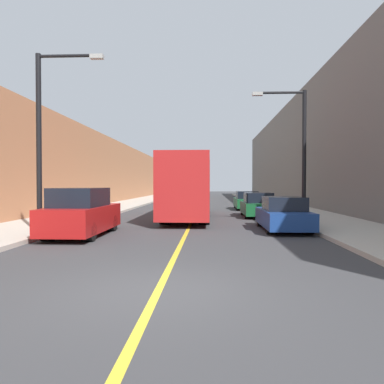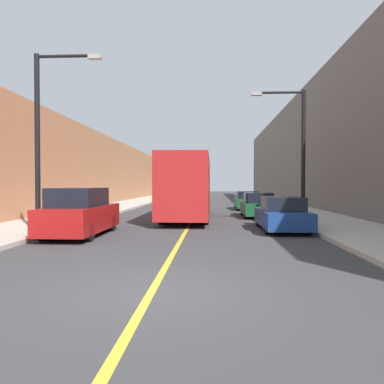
% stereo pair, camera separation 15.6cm
% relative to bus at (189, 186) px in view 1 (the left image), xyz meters
% --- Properties ---
extents(ground_plane, '(200.00, 200.00, 0.00)m').
position_rel_bus_xyz_m(ground_plane, '(0.30, -15.29, -1.90)').
color(ground_plane, '#38383A').
extents(sidewalk_left, '(3.90, 72.00, 0.16)m').
position_rel_bus_xyz_m(sidewalk_left, '(-6.90, 14.71, -1.82)').
color(sidewalk_left, '#B2AA9E').
rests_on(sidewalk_left, ground).
extents(sidewalk_right, '(3.90, 72.00, 0.16)m').
position_rel_bus_xyz_m(sidewalk_right, '(7.49, 14.71, -1.82)').
color(sidewalk_right, '#B2AA9E').
rests_on(sidewalk_right, ground).
extents(building_row_left, '(4.00, 72.00, 6.80)m').
position_rel_bus_xyz_m(building_row_left, '(-10.85, 14.71, 1.50)').
color(building_row_left, '#B2724C').
rests_on(building_row_left, ground).
extents(building_row_right, '(4.00, 72.00, 10.61)m').
position_rel_bus_xyz_m(building_row_right, '(11.44, 14.71, 3.40)').
color(building_row_right, '#66605B').
rests_on(building_row_right, ground).
extents(road_center_line, '(0.16, 72.00, 0.01)m').
position_rel_bus_xyz_m(road_center_line, '(0.30, 14.71, -1.90)').
color(road_center_line, gold).
rests_on(road_center_line, ground).
extents(bus, '(2.52, 11.38, 3.56)m').
position_rel_bus_xyz_m(bus, '(0.00, 0.00, 0.00)').
color(bus, '#AD1E1E').
rests_on(bus, ground).
extents(parked_suv_left, '(1.89, 4.80, 1.89)m').
position_rel_bus_xyz_m(parked_suv_left, '(-3.76, -7.86, -1.03)').
color(parked_suv_left, maroon).
rests_on(parked_suv_left, ground).
extents(car_right_near, '(1.87, 4.62, 1.49)m').
position_rel_bus_xyz_m(car_right_near, '(4.50, -5.67, -1.23)').
color(car_right_near, navy).
rests_on(car_right_near, ground).
extents(car_right_mid, '(1.86, 4.36, 1.51)m').
position_rel_bus_xyz_m(car_right_mid, '(4.25, 1.10, -1.22)').
color(car_right_mid, '#145128').
rests_on(car_right_mid, ground).
extents(car_right_far, '(1.84, 4.53, 1.47)m').
position_rel_bus_xyz_m(car_right_far, '(4.24, 8.05, -1.24)').
color(car_right_far, '#145128').
rests_on(car_right_far, ground).
extents(street_lamp_left, '(2.61, 0.24, 6.83)m').
position_rel_bus_xyz_m(street_lamp_left, '(-5.00, -8.31, 2.20)').
color(street_lamp_left, black).
rests_on(street_lamp_left, sidewalk_left).
extents(street_lamp_right, '(2.61, 0.24, 6.42)m').
position_rel_bus_xyz_m(street_lamp_right, '(5.58, -3.90, 1.98)').
color(street_lamp_right, black).
rests_on(street_lamp_right, sidewalk_right).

